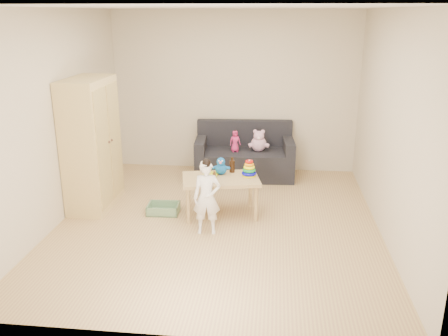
# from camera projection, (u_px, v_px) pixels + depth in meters

# --- Properties ---
(room) EXTENTS (4.50, 4.50, 4.50)m
(room) POSITION_uv_depth(u_px,v_px,m) (218.00, 123.00, 5.63)
(room) COLOR tan
(room) RESTS_ON ground
(wardrobe) EXTENTS (0.49, 0.97, 1.75)m
(wardrobe) POSITION_uv_depth(u_px,v_px,m) (92.00, 144.00, 6.32)
(wardrobe) COLOR #D9B877
(wardrobe) RESTS_ON ground
(sofa) EXTENTS (1.61, 0.89, 0.44)m
(sofa) POSITION_uv_depth(u_px,v_px,m) (244.00, 164.00, 7.65)
(sofa) COLOR black
(sofa) RESTS_ON ground
(play_table) EXTENTS (1.08, 0.80, 0.51)m
(play_table) POSITION_uv_depth(u_px,v_px,m) (221.00, 196.00, 6.19)
(play_table) COLOR tan
(play_table) RESTS_ON ground
(storage_bin) EXTENTS (0.43, 0.33, 0.12)m
(storage_bin) POSITION_uv_depth(u_px,v_px,m) (163.00, 209.00, 6.30)
(storage_bin) COLOR #658B65
(storage_bin) RESTS_ON ground
(toddler) EXTENTS (0.35, 0.25, 0.88)m
(toddler) POSITION_uv_depth(u_px,v_px,m) (207.00, 198.00, 5.63)
(toddler) COLOR white
(toddler) RESTS_ON ground
(pink_bear) EXTENTS (0.31, 0.29, 0.30)m
(pink_bear) POSITION_uv_depth(u_px,v_px,m) (259.00, 142.00, 7.51)
(pink_bear) COLOR #E4A8CB
(pink_bear) RESTS_ON sofa
(doll) EXTENTS (0.20, 0.16, 0.34)m
(doll) POSITION_uv_depth(u_px,v_px,m) (235.00, 141.00, 7.48)
(doll) COLOR #E42A75
(doll) RESTS_ON sofa
(ring_stacker) EXTENTS (0.19, 0.19, 0.22)m
(ring_stacker) POSITION_uv_depth(u_px,v_px,m) (249.00, 170.00, 6.14)
(ring_stacker) COLOR yellow
(ring_stacker) RESTS_ON play_table
(brown_bottle) EXTENTS (0.07, 0.07, 0.21)m
(brown_bottle) POSITION_uv_depth(u_px,v_px,m) (232.00, 166.00, 6.30)
(brown_bottle) COLOR black
(brown_bottle) RESTS_ON play_table
(blue_plush) EXTENTS (0.24, 0.22, 0.24)m
(blue_plush) POSITION_uv_depth(u_px,v_px,m) (221.00, 166.00, 6.21)
(blue_plush) COLOR blue
(blue_plush) RESTS_ON play_table
(wooden_figure) EXTENTS (0.04, 0.03, 0.10)m
(wooden_figure) POSITION_uv_depth(u_px,v_px,m) (214.00, 175.00, 6.08)
(wooden_figure) COLOR brown
(wooden_figure) RESTS_ON play_table
(yellow_book) EXTENTS (0.21, 0.21, 0.01)m
(yellow_book) POSITION_uv_depth(u_px,v_px,m) (211.00, 174.00, 6.23)
(yellow_book) COLOR yellow
(yellow_book) RESTS_ON play_table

